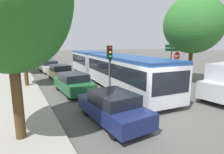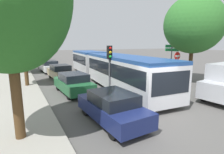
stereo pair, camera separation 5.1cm
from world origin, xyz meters
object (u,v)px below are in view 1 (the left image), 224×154
queued_car_green (73,83)px  tree_left_mid (21,29)px  queued_car_navy (112,107)px  traffic_light (110,59)px  tree_right_near (192,26)px  queued_car_tan (60,72)px  no_entry_sign (177,63)px  direction_sign_post (171,54)px  tree_left_far (20,35)px  city_bus_rear (35,54)px  articulated_bus (106,65)px  queued_car_white (49,66)px  queued_car_silver (43,63)px

queued_car_green → tree_left_mid: (-2.91, 3.63, 3.94)m
tree_left_mid → queued_car_navy: bearing=-71.5°
traffic_light → tree_right_near: 8.52m
queued_car_tan → queued_car_navy: bearing=176.7°
no_entry_sign → direction_sign_post: bearing=150.5°
queued_car_green → tree_left_far: bearing=11.3°
queued_car_tan → tree_left_mid: size_ratio=0.64×
city_bus_rear → queued_car_tan: city_bus_rear is taller
no_entry_sign → articulated_bus: bearing=-127.3°
no_entry_sign → tree_left_mid: bearing=-112.4°
articulated_bus → traffic_light: traffic_light is taller
queued_car_tan → direction_sign_post: bearing=-122.9°
articulated_bus → queued_car_white: size_ratio=4.17×
queued_car_white → tree_left_far: size_ratio=0.56×
queued_car_navy → no_entry_sign: (8.87, 4.23, 1.16)m
queued_car_white → tree_right_near: tree_right_near is taller
queued_car_silver → direction_sign_post: bearing=-150.7°
city_bus_rear → queued_car_silver: (-0.23, -13.45, -0.75)m
queued_car_navy → queued_car_green: size_ratio=0.97×
queued_car_silver → tree_left_far: (-2.81, -4.48, 3.88)m
queued_car_white → tree_right_near: (10.14, -12.49, 4.29)m
traffic_light → direction_sign_post: size_ratio=0.94×
city_bus_rear → tree_left_far: size_ratio=1.54×
articulated_bus → queued_car_tan: 4.79m
queued_car_green → tree_left_mid: tree_left_mid is taller
queued_car_white → articulated_bus: bearing=-157.7°
queued_car_white → tree_right_near: size_ratio=0.56×
queued_car_silver → no_entry_sign: no_entry_sign is taller
city_bus_rear → direction_sign_post: 30.86m
queued_car_navy → queued_car_tan: size_ratio=0.97×
city_bus_rear → tree_left_far: (-3.04, -17.94, 3.13)m
queued_car_silver → articulated_bus: bearing=-166.1°
direction_sign_post → queued_car_tan: bearing=-44.8°
no_entry_sign → queued_car_navy: bearing=-64.5°
no_entry_sign → direction_sign_post: direction_sign_post is taller
queued_car_navy → tree_left_mid: size_ratio=0.62×
articulated_bus → queued_car_green: 4.77m
articulated_bus → queued_car_navy: bearing=-19.6°
queued_car_tan → no_entry_sign: no_entry_sign is taller
queued_car_green → tree_left_far: size_ratio=0.56×
tree_left_far → queued_car_green: bearing=-76.3°
no_entry_sign → city_bus_rear: bearing=-164.0°
queued_car_green → no_entry_sign: bearing=-100.6°
queued_car_silver → queued_car_navy: bearing=178.0°
articulated_bus → tree_left_far: tree_left_far is taller
queued_car_green → no_entry_sign: size_ratio=1.52×
queued_car_navy → direction_sign_post: 11.33m
queued_car_navy → queued_car_silver: size_ratio=1.03×
traffic_light → tree_right_near: bearing=94.3°
articulated_bus → city_bus_rear: articulated_bus is taller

